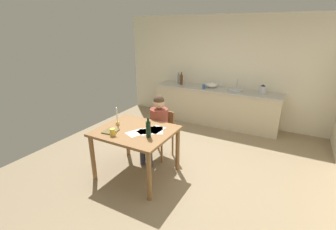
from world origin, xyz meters
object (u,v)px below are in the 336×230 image
at_px(candlestick, 117,120).
at_px(wine_glass_by_kettle, 217,83).
at_px(mixing_bowl, 211,85).
at_px(bottle_oil, 179,79).
at_px(dining_table, 136,137).
at_px(wine_bottle_on_table, 148,129).
at_px(teacup_on_counter, 204,87).
at_px(book_magazine, 111,131).
at_px(sink_unit, 235,90).
at_px(person_seated, 157,124).
at_px(wine_glass_back_left, 212,82).
at_px(wine_glass_near_sink, 221,83).
at_px(chair_at_table, 162,132).
at_px(coffee_mug, 113,132).
at_px(stovetop_kettle, 263,90).
at_px(bottle_vinegar, 181,79).

height_order(candlestick, wine_glass_by_kettle, candlestick).
bearing_deg(candlestick, mixing_bowl, 77.18).
distance_m(bottle_oil, mixing_bowl, 0.91).
distance_m(dining_table, candlestick, 0.43).
xyz_separation_m(wine_bottle_on_table, teacup_on_counter, (-0.17, 2.74, 0.03)).
xyz_separation_m(book_magazine, sink_unit, (1.15, 3.02, 0.12)).
relative_size(person_seated, candlestick, 3.98).
height_order(person_seated, wine_glass_back_left, person_seated).
bearing_deg(wine_glass_near_sink, bottle_oil, -175.95).
bearing_deg(mixing_bowl, person_seated, -95.78).
xyz_separation_m(book_magazine, mixing_bowl, (0.55, 3.08, 0.16)).
relative_size(wine_bottle_on_table, sink_unit, 0.82).
xyz_separation_m(dining_table, wine_glass_back_left, (0.23, 2.93, 0.33)).
relative_size(chair_at_table, person_seated, 0.72).
bearing_deg(coffee_mug, chair_at_table, 78.39).
height_order(sink_unit, wine_glass_near_sink, sink_unit).
bearing_deg(candlestick, wine_glass_by_kettle, 75.35).
bearing_deg(bottle_oil, stovetop_kettle, -1.93).
bearing_deg(bottle_oil, sink_unit, -2.54).
relative_size(coffee_mug, wine_glass_by_kettle, 0.79).
relative_size(chair_at_table, wine_glass_by_kettle, 5.60).
bearing_deg(bottle_oil, chair_at_table, -71.76).
distance_m(candlestick, stovetop_kettle, 3.31).
height_order(wine_bottle_on_table, sink_unit, sink_unit).
relative_size(chair_at_table, coffee_mug, 7.11).
height_order(candlestick, mixing_bowl, candlestick).
height_order(book_magazine, wine_glass_by_kettle, wine_glass_by_kettle).
height_order(coffee_mug, wine_glass_back_left, wine_glass_back_left).
xyz_separation_m(candlestick, bottle_oil, (-0.27, 2.81, 0.15)).
xyz_separation_m(book_magazine, wine_bottle_on_table, (0.61, 0.12, 0.12)).
relative_size(book_magazine, wine_glass_back_left, 1.39).
xyz_separation_m(candlestick, bottle_vinegar, (-0.15, 2.75, 0.15)).
relative_size(dining_table, wine_glass_by_kettle, 7.58).
relative_size(person_seated, sink_unit, 3.32).
bearing_deg(coffee_mug, wine_glass_back_left, 82.94).
height_order(wine_glass_near_sink, teacup_on_counter, wine_glass_near_sink).
bearing_deg(wine_glass_by_kettle, person_seated, -98.41).
distance_m(chair_at_table, wine_glass_by_kettle, 2.27).
distance_m(coffee_mug, stovetop_kettle, 3.51).
height_order(dining_table, coffee_mug, coffee_mug).
bearing_deg(coffee_mug, bottle_oil, 98.52).
relative_size(wine_bottle_on_table, bottle_oil, 0.99).
bearing_deg(sink_unit, coffee_mug, -108.39).
distance_m(chair_at_table, person_seated, 0.25).
bearing_deg(bottle_oil, dining_table, -77.22).
bearing_deg(teacup_on_counter, wine_glass_back_left, 74.07).
height_order(person_seated, bottle_oil, bottle_oil).
bearing_deg(bottle_vinegar, wine_glass_by_kettle, 9.06).
height_order(dining_table, teacup_on_counter, teacup_on_counter).
distance_m(wine_bottle_on_table, mixing_bowl, 2.96).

